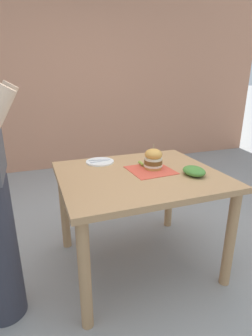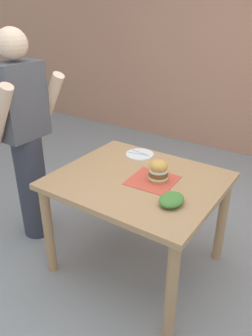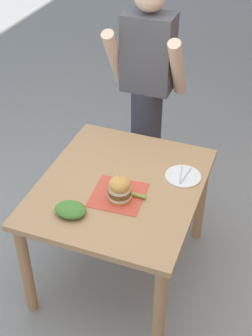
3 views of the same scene
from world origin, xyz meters
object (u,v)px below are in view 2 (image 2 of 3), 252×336
side_salad (171,200)px  patio_table (138,193)px  side_plate_with_forks (140,154)px  parked_car_far_end (54,39)px  diner_across_table (26,139)px  sandwich (158,170)px  pickle_spear (159,171)px

side_salad → patio_table: bearing=64.0°
side_plate_with_forks → parked_car_far_end: 10.95m
side_plate_with_forks → side_salad: (-0.50, -0.53, 0.02)m
side_plate_with_forks → parked_car_far_end: size_ratio=0.05×
diner_across_table → sandwich: bearing=-79.7°
side_plate_with_forks → side_salad: 0.73m
sandwich → side_salad: 0.30m
side_plate_with_forks → patio_table: bearing=-149.6°
diner_across_table → parked_car_far_end: size_ratio=0.40×
diner_across_table → parked_car_far_end: diner_across_table is taller
pickle_spear → side_salad: (-0.31, -0.26, 0.01)m
sandwich → parked_car_far_end: parked_car_far_end is taller
sandwich → diner_across_table: size_ratio=0.11×
pickle_spear → side_salad: 0.40m
parked_car_far_end → side_plate_with_forks: bearing=-131.1°
diner_across_table → pickle_spear: bearing=-73.9°
patio_table → side_salad: (-0.16, -0.34, 0.14)m
side_salad → pickle_spear: bearing=39.7°
patio_table → pickle_spear: 0.21m
patio_table → pickle_spear: (0.15, -0.08, 0.13)m
sandwich → side_plate_with_forks: sandwich is taller
pickle_spear → side_plate_with_forks: (0.19, 0.28, -0.01)m
pickle_spear → parked_car_far_end: parked_car_far_end is taller
side_salad → parked_car_far_end: bearing=48.8°
sandwich → diner_across_table: bearing=100.3°
side_salad → parked_car_far_end: size_ratio=0.04×
patio_table → side_plate_with_forks: bearing=30.4°
pickle_spear → side_plate_with_forks: size_ratio=0.37×
patio_table → side_plate_with_forks: (0.34, 0.20, 0.12)m
patio_table → side_plate_with_forks: side_plate_with_forks is taller
patio_table → diner_across_table: (-0.15, 0.94, 0.24)m
pickle_spear → parked_car_far_end: (7.38, 8.53, -0.05)m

